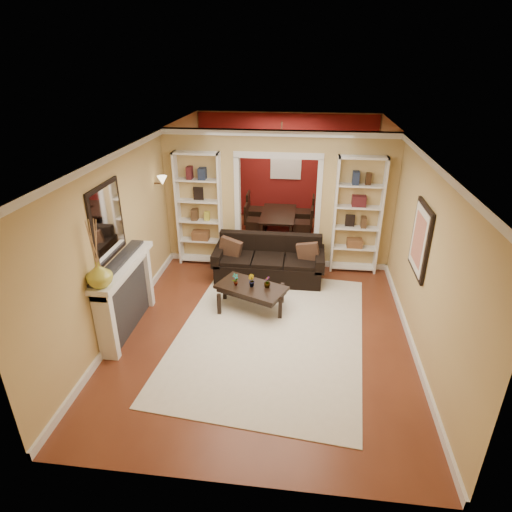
# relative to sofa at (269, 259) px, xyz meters

# --- Properties ---
(floor) EXTENTS (8.00, 8.00, 0.00)m
(floor) POSITION_rel_sofa_xyz_m (0.09, -0.45, -0.41)
(floor) COLOR brown
(floor) RESTS_ON ground
(ceiling) EXTENTS (8.00, 8.00, 0.00)m
(ceiling) POSITION_rel_sofa_xyz_m (0.09, -0.45, 2.29)
(ceiling) COLOR white
(ceiling) RESTS_ON ground
(wall_back) EXTENTS (8.00, 0.00, 8.00)m
(wall_back) POSITION_rel_sofa_xyz_m (0.09, 3.55, 0.94)
(wall_back) COLOR tan
(wall_back) RESTS_ON ground
(wall_front) EXTENTS (8.00, 0.00, 8.00)m
(wall_front) POSITION_rel_sofa_xyz_m (0.09, -4.45, 0.94)
(wall_front) COLOR tan
(wall_front) RESTS_ON ground
(wall_left) EXTENTS (0.00, 8.00, 8.00)m
(wall_left) POSITION_rel_sofa_xyz_m (-2.16, -0.45, 0.94)
(wall_left) COLOR tan
(wall_left) RESTS_ON ground
(wall_right) EXTENTS (0.00, 8.00, 8.00)m
(wall_right) POSITION_rel_sofa_xyz_m (2.34, -0.45, 0.94)
(wall_right) COLOR tan
(wall_right) RESTS_ON ground
(partition_wall) EXTENTS (4.50, 0.15, 2.70)m
(partition_wall) POSITION_rel_sofa_xyz_m (0.09, 0.75, 0.94)
(partition_wall) COLOR tan
(partition_wall) RESTS_ON floor
(red_back_panel) EXTENTS (4.44, 0.04, 2.64)m
(red_back_panel) POSITION_rel_sofa_xyz_m (0.09, 3.52, 0.91)
(red_back_panel) COLOR maroon
(red_back_panel) RESTS_ON floor
(dining_window) EXTENTS (0.78, 0.03, 0.98)m
(dining_window) POSITION_rel_sofa_xyz_m (0.09, 3.48, 1.14)
(dining_window) COLOR #8CA5CC
(dining_window) RESTS_ON wall_back
(area_rug) EXTENTS (3.16, 4.17, 0.01)m
(area_rug) POSITION_rel_sofa_xyz_m (0.21, -1.79, -0.40)
(area_rug) COLOR silver
(area_rug) RESTS_ON floor
(sofa) EXTENTS (2.09, 0.90, 0.82)m
(sofa) POSITION_rel_sofa_xyz_m (0.00, 0.00, 0.00)
(sofa) COLOR black
(sofa) RESTS_ON floor
(pillow_left) EXTENTS (0.44, 0.22, 0.42)m
(pillow_left) POSITION_rel_sofa_xyz_m (-0.74, -0.02, 0.20)
(pillow_left) COLOR brown
(pillow_left) RESTS_ON sofa
(pillow_right) EXTENTS (0.41, 0.18, 0.40)m
(pillow_right) POSITION_rel_sofa_xyz_m (0.74, -0.02, 0.19)
(pillow_right) COLOR brown
(pillow_right) RESTS_ON sofa
(coffee_table) EXTENTS (1.29, 1.02, 0.43)m
(coffee_table) POSITION_rel_sofa_xyz_m (-0.19, -1.12, -0.19)
(coffee_table) COLOR black
(coffee_table) RESTS_ON floor
(plant_left) EXTENTS (0.13, 0.14, 0.22)m
(plant_left) POSITION_rel_sofa_xyz_m (-0.45, -1.12, 0.13)
(plant_left) COLOR #336626
(plant_left) RESTS_ON coffee_table
(plant_center) EXTENTS (0.15, 0.15, 0.21)m
(plant_center) POSITION_rel_sofa_xyz_m (-0.19, -1.12, 0.13)
(plant_center) COLOR #336626
(plant_center) RESTS_ON coffee_table
(plant_right) EXTENTS (0.12, 0.12, 0.19)m
(plant_right) POSITION_rel_sofa_xyz_m (0.08, -1.12, 0.12)
(plant_right) COLOR #336626
(plant_right) RESTS_ON coffee_table
(bookshelf_left) EXTENTS (0.90, 0.30, 2.30)m
(bookshelf_left) POSITION_rel_sofa_xyz_m (-1.46, 0.58, 0.74)
(bookshelf_left) COLOR white
(bookshelf_left) RESTS_ON floor
(bookshelf_right) EXTENTS (0.90, 0.30, 2.30)m
(bookshelf_right) POSITION_rel_sofa_xyz_m (1.64, 0.58, 0.74)
(bookshelf_right) COLOR white
(bookshelf_right) RESTS_ON floor
(fireplace) EXTENTS (0.32, 1.70, 1.16)m
(fireplace) POSITION_rel_sofa_xyz_m (-2.00, -1.95, 0.17)
(fireplace) COLOR white
(fireplace) RESTS_ON floor
(vase) EXTENTS (0.43, 0.43, 0.36)m
(vase) POSITION_rel_sofa_xyz_m (-2.00, -2.65, 0.93)
(vase) COLOR gold
(vase) RESTS_ON fireplace
(mirror) EXTENTS (0.03, 0.95, 1.10)m
(mirror) POSITION_rel_sofa_xyz_m (-2.14, -1.95, 1.39)
(mirror) COLOR silver
(mirror) RESTS_ON wall_left
(wall_sconce) EXTENTS (0.18, 0.18, 0.22)m
(wall_sconce) POSITION_rel_sofa_xyz_m (-2.06, 0.10, 1.42)
(wall_sconce) COLOR #FFE0A5
(wall_sconce) RESTS_ON wall_left
(framed_art) EXTENTS (0.04, 0.85, 1.05)m
(framed_art) POSITION_rel_sofa_xyz_m (2.30, -1.45, 1.14)
(framed_art) COLOR black
(framed_art) RESTS_ON wall_right
(dining_table) EXTENTS (1.46, 0.81, 0.51)m
(dining_table) POSITION_rel_sofa_xyz_m (0.03, 2.36, -0.15)
(dining_table) COLOR black
(dining_table) RESTS_ON floor
(dining_chair_nw) EXTENTS (0.47, 0.47, 0.81)m
(dining_chair_nw) POSITION_rel_sofa_xyz_m (-0.52, 2.06, -0.00)
(dining_chair_nw) COLOR black
(dining_chair_nw) RESTS_ON floor
(dining_chair_ne) EXTENTS (0.49, 0.49, 0.80)m
(dining_chair_ne) POSITION_rel_sofa_xyz_m (0.58, 2.06, -0.01)
(dining_chair_ne) COLOR black
(dining_chair_ne) RESTS_ON floor
(dining_chair_sw) EXTENTS (0.47, 0.47, 0.93)m
(dining_chair_sw) POSITION_rel_sofa_xyz_m (-0.52, 2.66, 0.06)
(dining_chair_sw) COLOR black
(dining_chair_sw) RESTS_ON floor
(dining_chair_se) EXTENTS (0.59, 0.59, 0.90)m
(dining_chair_se) POSITION_rel_sofa_xyz_m (0.58, 2.66, 0.04)
(dining_chair_se) COLOR black
(dining_chair_se) RESTS_ON floor
(chandelier) EXTENTS (0.50, 0.50, 0.30)m
(chandelier) POSITION_rel_sofa_xyz_m (0.09, 2.25, 1.61)
(chandelier) COLOR #3F2C1C
(chandelier) RESTS_ON ceiling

